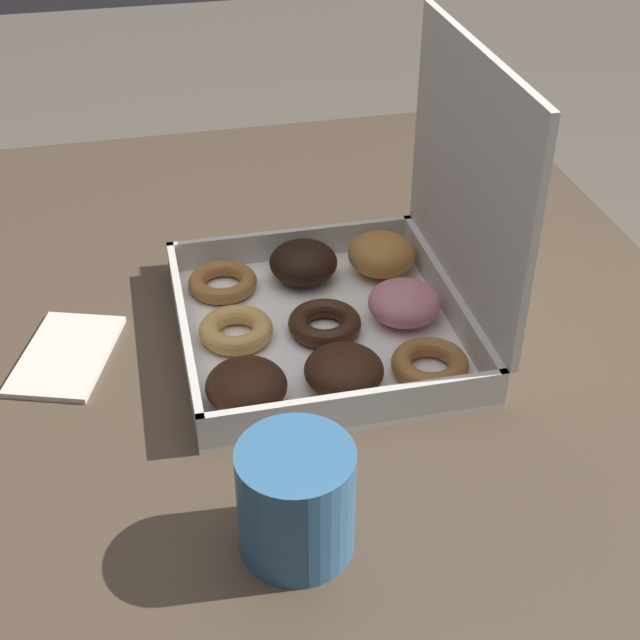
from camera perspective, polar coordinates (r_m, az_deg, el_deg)
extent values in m
cube|color=#4C3D2D|center=(0.92, -0.85, -3.28)|extent=(1.19, 0.89, 0.03)
cylinder|color=#4C3D2D|center=(1.60, -19.08, -3.84)|extent=(0.06, 0.06, 0.74)
cylinder|color=#4C3D2D|center=(1.67, 8.71, -0.18)|extent=(0.06, 0.06, 0.74)
cube|color=white|center=(0.94, 0.00, -0.75)|extent=(0.31, 0.29, 0.01)
cube|color=beige|center=(0.92, -8.66, -0.83)|extent=(0.31, 0.01, 0.04)
cube|color=beige|center=(0.97, 8.21, 1.36)|extent=(0.31, 0.01, 0.04)
cube|color=beige|center=(1.06, -1.81, 4.91)|extent=(0.01, 0.29, 0.04)
cube|color=beige|center=(0.82, 2.34, -5.67)|extent=(0.01, 0.29, 0.04)
cube|color=beige|center=(0.90, 9.48, 9.12)|extent=(0.31, 0.01, 0.25)
torus|color=#9E6633|center=(1.01, -6.24, 2.42)|extent=(0.08, 0.08, 0.02)
torus|color=tan|center=(0.93, -5.40, -0.63)|extent=(0.08, 0.08, 0.02)
ellipsoid|color=#381E11|center=(0.84, -4.74, -4.22)|extent=(0.08, 0.08, 0.04)
ellipsoid|color=black|center=(1.01, -1.08, 3.71)|extent=(0.08, 0.08, 0.04)
torus|color=#381E11|center=(0.93, 0.29, -0.22)|extent=(0.08, 0.08, 0.02)
ellipsoid|color=#381E11|center=(0.86, 1.54, -3.24)|extent=(0.08, 0.08, 0.04)
ellipsoid|color=#B77A38|center=(1.03, 3.96, 4.22)|extent=(0.08, 0.08, 0.05)
ellipsoid|color=pink|center=(0.95, 5.40, 1.10)|extent=(0.08, 0.08, 0.04)
torus|color=#9E6633|center=(0.88, 7.04, -2.83)|extent=(0.08, 0.08, 0.02)
cylinder|color=teal|center=(0.70, -1.54, -11.44)|extent=(0.09, 0.09, 0.10)
cylinder|color=black|center=(0.67, -1.60, -8.80)|extent=(0.08, 0.08, 0.01)
cube|color=silver|center=(0.95, -15.94, -2.17)|extent=(0.16, 0.13, 0.01)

